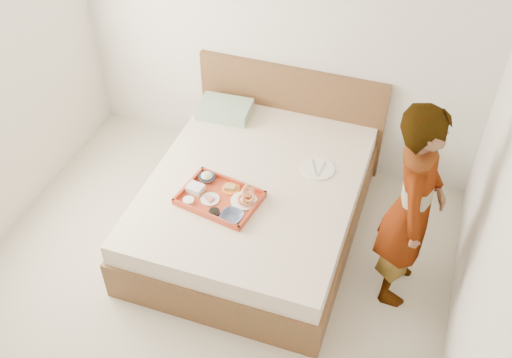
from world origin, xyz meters
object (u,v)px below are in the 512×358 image
Objects in this scene: dinner_plate at (318,169)px; person at (412,208)px; tray at (220,198)px; bed at (254,205)px.

person is (0.75, -0.48, 0.28)m from dinner_plate.
tray is at bearing -136.45° from dinner_plate.
bed is 7.67× the size of dinner_plate.
dinner_plate is 0.93m from person.
dinner_plate reaches higher than bed.
bed is 0.58m from dinner_plate.
tray is (-0.17, -0.28, 0.29)m from bed.
dinner_plate is (0.43, 0.28, 0.27)m from bed.
person is (1.18, -0.20, 0.55)m from bed.
bed is 1.32m from person.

